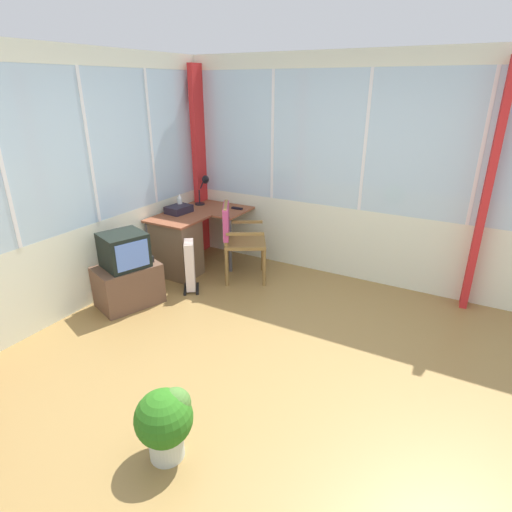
% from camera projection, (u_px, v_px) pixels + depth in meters
% --- Properties ---
extents(ground, '(5.45, 5.56, 0.06)m').
position_uv_depth(ground, '(269.00, 383.00, 3.38)').
color(ground, olive).
extents(north_window_panel, '(4.45, 0.07, 2.56)m').
position_uv_depth(north_window_panel, '(54.00, 191.00, 3.93)').
color(north_window_panel, silver).
rests_on(north_window_panel, ground).
extents(east_window_panel, '(0.07, 4.56, 2.56)m').
position_uv_depth(east_window_panel, '(363.00, 174.00, 4.70)').
color(east_window_panel, silver).
rests_on(east_window_panel, ground).
extents(curtain_corner, '(0.26, 0.08, 2.46)m').
position_uv_depth(curtain_corner, '(200.00, 163.00, 5.60)').
color(curtain_corner, red).
rests_on(curtain_corner, ground).
extents(curtain_east_far, '(0.26, 0.09, 2.46)m').
position_uv_depth(curtain_east_far, '(486.00, 193.00, 4.08)').
color(curtain_east_far, red).
rests_on(curtain_east_far, ground).
extents(desk, '(1.19, 0.88, 0.72)m').
position_uv_depth(desk, '(179.00, 244.00, 5.15)').
color(desk, brown).
rests_on(desk, ground).
extents(desk_lamp, '(0.24, 0.20, 0.39)m').
position_uv_depth(desk_lamp, '(205.00, 185.00, 5.53)').
color(desk_lamp, black).
rests_on(desk_lamp, desk).
extents(tv_remote, '(0.05, 0.15, 0.02)m').
position_uv_depth(tv_remote, '(237.00, 208.00, 5.38)').
color(tv_remote, black).
rests_on(tv_remote, desk).
extents(spray_bottle, '(0.06, 0.06, 0.22)m').
position_uv_depth(spray_bottle, '(180.00, 203.00, 5.29)').
color(spray_bottle, silver).
rests_on(spray_bottle, desk).
extents(paper_tray, '(0.32, 0.26, 0.09)m').
position_uv_depth(paper_tray, '(179.00, 209.00, 5.22)').
color(paper_tray, '#241E2C').
rests_on(paper_tray, desk).
extents(wooden_armchair, '(0.66, 0.66, 0.93)m').
position_uv_depth(wooden_armchair, '(235.00, 232.00, 4.93)').
color(wooden_armchair, olive).
rests_on(wooden_armchair, ground).
extents(tv_on_stand, '(0.75, 0.63, 0.81)m').
position_uv_depth(tv_on_stand, '(127.00, 273.00, 4.41)').
color(tv_on_stand, brown).
rests_on(tv_on_stand, ground).
extents(space_heater, '(0.32, 0.30, 0.60)m').
position_uv_depth(space_heater, '(190.00, 265.00, 4.75)').
color(space_heater, silver).
rests_on(space_heater, ground).
extents(potted_plant, '(0.37, 0.37, 0.49)m').
position_uv_depth(potted_plant, '(166.00, 420.00, 2.58)').
color(potted_plant, silver).
rests_on(potted_plant, ground).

